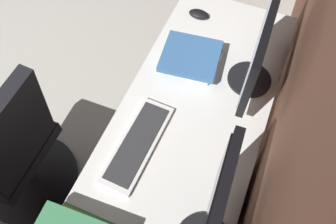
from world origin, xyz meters
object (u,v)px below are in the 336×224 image
at_px(book_stack_far, 191,58).
at_px(office_chair, 14,154).
at_px(drawer_pedestal, 177,189).
at_px(monitor_primary, 261,44).
at_px(mouse_main, 199,14).
at_px(keyboard_main, 138,144).

xyz_separation_m(book_stack_far, office_chair, (0.66, -0.67, -0.31)).
bearing_deg(drawer_pedestal, book_stack_far, -164.75).
bearing_deg(office_chair, monitor_primary, 124.89).
xyz_separation_m(monitor_primary, mouse_main, (-0.30, -0.35, -0.22)).
distance_m(drawer_pedestal, mouse_main, 0.90).
bearing_deg(office_chair, keyboard_main, 105.49).
xyz_separation_m(drawer_pedestal, mouse_main, (-0.79, -0.20, 0.40)).
bearing_deg(mouse_main, book_stack_far, 12.67).
distance_m(drawer_pedestal, office_chair, 0.83).
relative_size(monitor_primary, book_stack_far, 1.95).
xyz_separation_m(monitor_primary, keyboard_main, (0.49, -0.33, -0.23)).
relative_size(drawer_pedestal, office_chair, 0.72).
height_order(drawer_pedestal, monitor_primary, monitor_primary).
bearing_deg(office_chair, drawer_pedestal, 102.41).
xyz_separation_m(drawer_pedestal, book_stack_far, (-0.48, -0.13, 0.42)).
distance_m(monitor_primary, book_stack_far, 0.35).
xyz_separation_m(keyboard_main, book_stack_far, (-0.49, 0.05, 0.02)).
height_order(monitor_primary, book_stack_far, monitor_primary).
bearing_deg(mouse_main, drawer_pedestal, 14.26).
relative_size(mouse_main, book_stack_far, 0.36).
distance_m(mouse_main, book_stack_far, 0.31).
distance_m(keyboard_main, mouse_main, 0.79).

